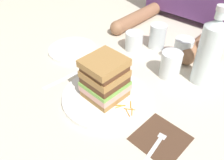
# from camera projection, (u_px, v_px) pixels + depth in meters

# --- Properties ---
(ground_plane) EXTENTS (3.00, 3.00, 0.00)m
(ground_plane) POSITION_uv_depth(u_px,v_px,m) (111.00, 96.00, 0.71)
(ground_plane) COLOR beige
(main_plate) EXTENTS (0.26, 0.26, 0.01)m
(main_plate) POSITION_uv_depth(u_px,v_px,m) (105.00, 97.00, 0.70)
(main_plate) COLOR white
(main_plate) RESTS_ON ground_plane
(sandwich) EXTENTS (0.11, 0.12, 0.13)m
(sandwich) POSITION_uv_depth(u_px,v_px,m) (105.00, 79.00, 0.66)
(sandwich) COLOR #A87A42
(sandwich) RESTS_ON main_plate
(carrot_shred_0) EXTENTS (0.02, 0.01, 0.00)m
(carrot_shred_0) POSITION_uv_depth(u_px,v_px,m) (86.00, 83.00, 0.74)
(carrot_shred_0) COLOR orange
(carrot_shred_0) RESTS_ON main_plate
(carrot_shred_1) EXTENTS (0.02, 0.02, 0.00)m
(carrot_shred_1) POSITION_uv_depth(u_px,v_px,m) (93.00, 79.00, 0.76)
(carrot_shred_1) COLOR orange
(carrot_shred_1) RESTS_ON main_plate
(carrot_shred_2) EXTENTS (0.01, 0.03, 0.00)m
(carrot_shred_2) POSITION_uv_depth(u_px,v_px,m) (88.00, 80.00, 0.75)
(carrot_shred_2) COLOR orange
(carrot_shred_2) RESTS_ON main_plate
(carrot_shred_3) EXTENTS (0.02, 0.03, 0.00)m
(carrot_shred_3) POSITION_uv_depth(u_px,v_px,m) (87.00, 85.00, 0.73)
(carrot_shred_3) COLOR orange
(carrot_shred_3) RESTS_ON main_plate
(carrot_shred_4) EXTENTS (0.01, 0.02, 0.00)m
(carrot_shred_4) POSITION_uv_depth(u_px,v_px,m) (84.00, 87.00, 0.72)
(carrot_shred_4) COLOR orange
(carrot_shred_4) RESTS_ON main_plate
(carrot_shred_5) EXTENTS (0.02, 0.02, 0.00)m
(carrot_shred_5) POSITION_uv_depth(u_px,v_px,m) (84.00, 83.00, 0.74)
(carrot_shred_5) COLOR orange
(carrot_shred_5) RESTS_ON main_plate
(carrot_shred_6) EXTENTS (0.01, 0.02, 0.00)m
(carrot_shred_6) POSITION_uv_depth(u_px,v_px,m) (82.00, 81.00, 0.75)
(carrot_shred_6) COLOR orange
(carrot_shred_6) RESTS_ON main_plate
(carrot_shred_7) EXTENTS (0.03, 0.02, 0.00)m
(carrot_shred_7) POSITION_uv_depth(u_px,v_px,m) (128.00, 113.00, 0.64)
(carrot_shred_7) COLOR orange
(carrot_shred_7) RESTS_ON main_plate
(carrot_shred_8) EXTENTS (0.03, 0.02, 0.00)m
(carrot_shred_8) POSITION_uv_depth(u_px,v_px,m) (130.00, 109.00, 0.65)
(carrot_shred_8) COLOR orange
(carrot_shred_8) RESTS_ON main_plate
(carrot_shred_9) EXTENTS (0.02, 0.02, 0.00)m
(carrot_shred_9) POSITION_uv_depth(u_px,v_px,m) (132.00, 112.00, 0.64)
(carrot_shred_9) COLOR orange
(carrot_shred_9) RESTS_ON main_plate
(carrot_shred_10) EXTENTS (0.02, 0.02, 0.00)m
(carrot_shred_10) POSITION_uv_depth(u_px,v_px,m) (121.00, 105.00, 0.66)
(carrot_shred_10) COLOR orange
(carrot_shred_10) RESTS_ON main_plate
(carrot_shred_11) EXTENTS (0.02, 0.02, 0.00)m
(carrot_shred_11) POSITION_uv_depth(u_px,v_px,m) (131.00, 105.00, 0.66)
(carrot_shred_11) COLOR orange
(carrot_shred_11) RESTS_ON main_plate
(carrot_shred_12) EXTENTS (0.01, 0.02, 0.00)m
(carrot_shred_12) POSITION_uv_depth(u_px,v_px,m) (119.00, 107.00, 0.66)
(carrot_shred_12) COLOR orange
(carrot_shred_12) RESTS_ON main_plate
(napkin_dark) EXTENTS (0.13, 0.13, 0.00)m
(napkin_dark) POSITION_uv_depth(u_px,v_px,m) (161.00, 138.00, 0.59)
(napkin_dark) COLOR #4C3323
(napkin_dark) RESTS_ON ground_plane
(fork) EXTENTS (0.03, 0.17, 0.00)m
(fork) POSITION_uv_depth(u_px,v_px,m) (157.00, 144.00, 0.57)
(fork) COLOR silver
(fork) RESTS_ON napkin_dark
(knife) EXTENTS (0.04, 0.20, 0.00)m
(knife) POSITION_uv_depth(u_px,v_px,m) (68.00, 77.00, 0.79)
(knife) COLOR silver
(knife) RESTS_ON ground_plane
(juice_glass) EXTENTS (0.07, 0.07, 0.09)m
(juice_glass) POSITION_uv_depth(u_px,v_px,m) (170.00, 66.00, 0.77)
(juice_glass) COLOR white
(juice_glass) RESTS_ON ground_plane
(water_bottle) EXTENTS (0.07, 0.07, 0.26)m
(water_bottle) POSITION_uv_depth(u_px,v_px,m) (209.00, 51.00, 0.70)
(water_bottle) COLOR silver
(water_bottle) RESTS_ON ground_plane
(empty_tumbler_0) EXTENTS (0.07, 0.07, 0.08)m
(empty_tumbler_0) POSITION_uv_depth(u_px,v_px,m) (183.00, 49.00, 0.85)
(empty_tumbler_0) COLOR silver
(empty_tumbler_0) RESTS_ON ground_plane
(empty_tumbler_1) EXTENTS (0.07, 0.07, 0.07)m
(empty_tumbler_1) POSITION_uv_depth(u_px,v_px,m) (134.00, 41.00, 0.90)
(empty_tumbler_1) COLOR silver
(empty_tumbler_1) RESTS_ON ground_plane
(empty_tumbler_2) EXTENTS (0.07, 0.07, 0.10)m
(empty_tumbler_2) POSITION_uv_depth(u_px,v_px,m) (158.00, 36.00, 0.91)
(empty_tumbler_2) COLOR silver
(empty_tumbler_2) RESTS_ON ground_plane
(empty_tumbler_3) EXTENTS (0.07, 0.07, 0.10)m
(empty_tumbler_3) POSITION_uv_depth(u_px,v_px,m) (211.00, 51.00, 0.82)
(empty_tumbler_3) COLOR silver
(empty_tumbler_3) RESTS_ON ground_plane
(side_plate) EXTENTS (0.19, 0.19, 0.01)m
(side_plate) POSITION_uv_depth(u_px,v_px,m) (72.00, 50.00, 0.91)
(side_plate) COLOR white
(side_plate) RESTS_ON ground_plane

